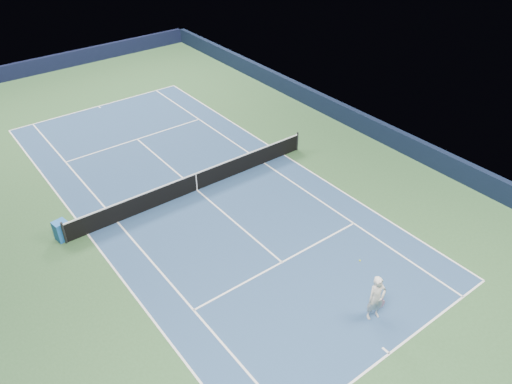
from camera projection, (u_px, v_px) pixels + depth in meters
ground at (197, 190)px, 24.06m from camera, size 40.00×40.00×0.00m
wall_far at (54, 63)px, 36.68m from camera, size 22.00×0.35×1.10m
wall_right at (354, 119)px, 29.14m from camera, size 0.35×40.00×1.10m
court_surface at (197, 190)px, 24.06m from camera, size 10.97×23.77×0.01m
baseline_far at (98, 106)px, 31.81m from camera, size 10.97×0.08×0.00m
baseline_near at (389, 354)px, 16.30m from camera, size 10.97×0.08×0.00m
sideline_doubles_right at (284, 155)px, 26.79m from camera, size 0.08×23.77×0.00m
sideline_doubles_left at (88, 234)px, 21.32m from camera, size 0.08×23.77×0.00m
sideline_singles_right at (264, 163)px, 26.10m from camera, size 0.08×23.77×0.00m
sideline_singles_left at (118, 222)px, 22.00m from camera, size 0.08×23.77×0.00m
service_line_far at (137, 139)px, 28.23m from camera, size 8.23×0.08×0.00m
service_line_near at (282, 262)px, 19.88m from camera, size 8.23×0.08×0.00m
center_service_line at (197, 190)px, 24.05m from camera, size 0.08×12.80×0.00m
center_mark_far at (99, 107)px, 31.71m from camera, size 0.08×0.30×0.00m
center_mark_near at (386, 351)px, 16.40m from camera, size 0.08×0.30×0.00m
tennis_net at (196, 181)px, 23.77m from camera, size 12.90×0.10×1.07m
sponsor_cube at (62, 230)px, 20.83m from camera, size 0.64×0.58×0.89m
tennis_player at (376, 298)px, 17.08m from camera, size 0.86×1.34×1.89m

